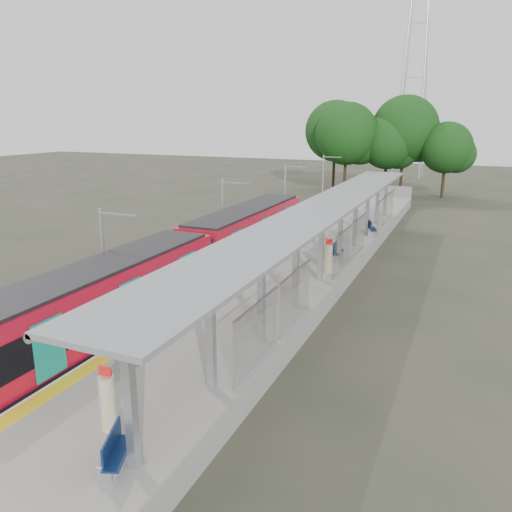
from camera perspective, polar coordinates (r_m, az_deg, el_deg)
The scene contains 16 objects.
ground at distance 16.58m, azimuth -14.90°, elevation -19.27°, with size 200.00×200.00×0.00m, color #474438.
trackbed at distance 34.49m, azimuth -0.28°, elevation 0.07°, with size 3.00×70.00×0.24m, color #59544C.
platform at distance 32.90m, azimuth 6.90°, elevation -0.12°, with size 6.00×50.00×1.00m, color gray.
tactile_strip at distance 33.55m, azimuth 2.76°, elevation 1.19°, with size 0.60×50.00×0.02m, color yellow.
end_fence at distance 56.60m, azimuth 14.34°, elevation 7.23°, with size 6.00×0.10×1.20m, color #9EA0A5.
train at distance 26.96m, azimuth -7.33°, elevation -0.23°, with size 2.74×27.60×3.62m.
canopy at distance 28.06m, azimuth 8.03°, elevation 4.87°, with size 3.27×38.00×3.66m.
pylon at distance 84.55m, azimuth 17.90°, elevation 21.44°, with size 8.00×4.00×38.00m, color #9EA0A5, non-canonical shape.
tree_cluster at distance 64.68m, azimuth 13.58°, elevation 13.35°, with size 20.60×11.12×12.00m.
catenary_masts at distance 33.69m, azimuth -3.66°, elevation 4.55°, with size 2.08×48.16×5.40m.
bench_near at distance 13.52m, azimuth -15.77°, elevation -20.49°, with size 0.93×1.46×0.96m.
bench_mid at distance 30.54m, azimuth 9.17°, elevation 0.62°, with size 0.50×1.57×1.07m.
bench_far at distance 37.49m, azimuth 13.05°, elevation 3.17°, with size 0.95×1.58×1.03m.
info_pillar_near at distance 14.73m, azimuth -16.58°, elevation -15.75°, with size 0.43×0.43×1.92m.
info_pillar_far at distance 27.71m, azimuth 8.26°, elevation -0.27°, with size 0.44×0.44×1.95m.
litter_bin at distance 30.90m, azimuth 7.80°, elevation 0.57°, with size 0.41×0.41×0.83m, color #9EA0A5.
Camera 1 is at (8.92, -10.41, 9.33)m, focal length 35.00 mm.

